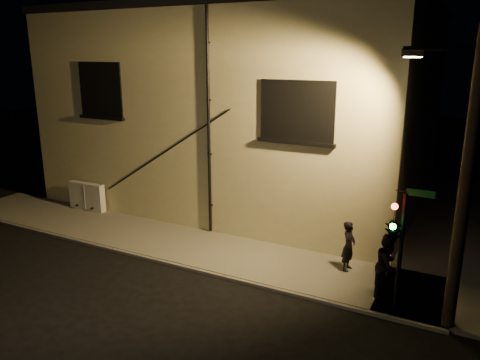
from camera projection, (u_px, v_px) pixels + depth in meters
The scene contains 8 objects.
ground at pixel (212, 274), 14.94m from camera, with size 90.00×90.00×0.00m, color black.
sidewalk at pixel (297, 234), 18.13m from camera, with size 21.00×16.00×0.12m.
building at pixel (252, 105), 22.82m from camera, with size 16.20×12.23×8.80m.
utility_cabinet at pixel (87, 196), 20.65m from camera, with size 1.85×0.31×1.22m, color silver.
pedestrian_a at pixel (349, 246), 14.81m from camera, with size 0.59×0.39×1.63m, color black.
pedestrian_b at pixel (388, 266), 13.20m from camera, with size 0.89×0.69×1.84m, color black.
traffic_signal at pixel (394, 229), 12.19m from camera, with size 1.28×2.00×3.40m.
streetlamp_pole at pixel (462, 180), 11.05m from camera, with size 2.03×1.40×7.47m.
Camera 1 is at (7.12, -11.66, 6.84)m, focal length 35.00 mm.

